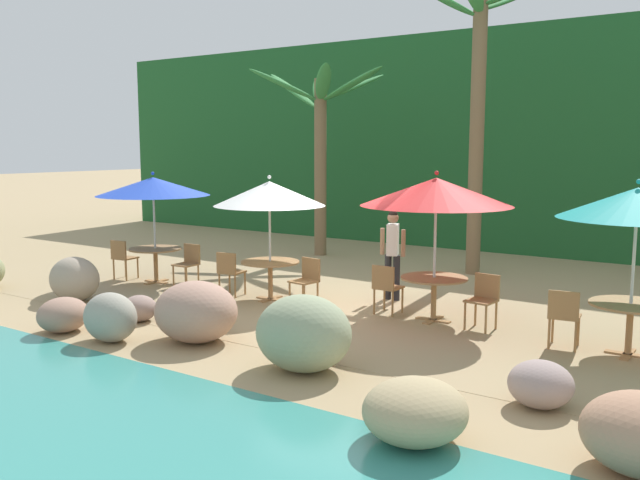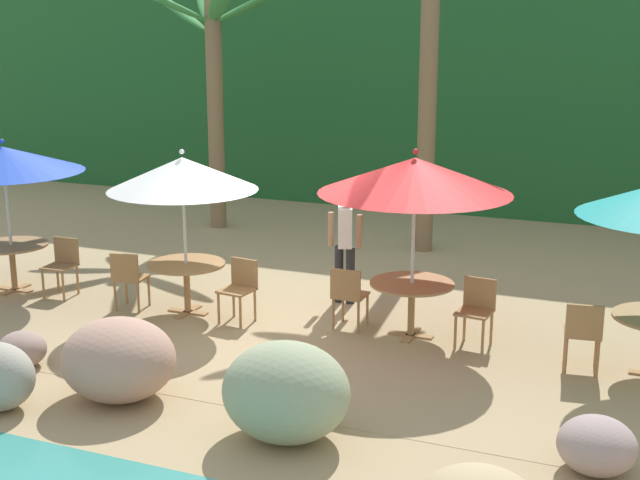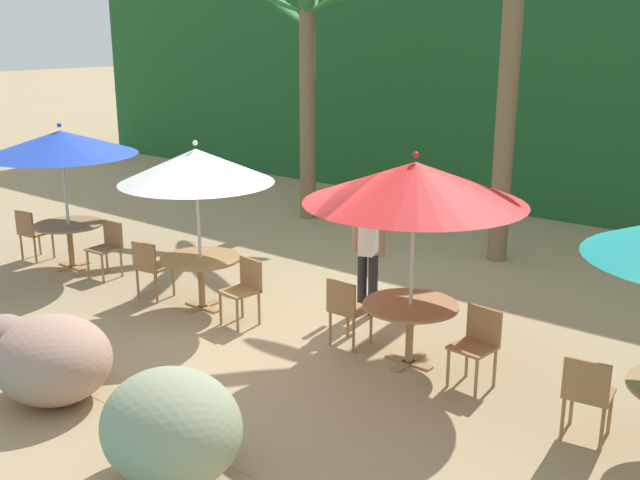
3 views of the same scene
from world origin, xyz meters
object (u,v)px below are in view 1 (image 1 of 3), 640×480
dining_table_blue (155,254)px  palm_tree_nearest (321,126)px  dining_table_white (270,268)px  umbrella_white (269,194)px  dining_table_red (434,285)px  chair_white_seaward (307,278)px  chair_blue_inland (122,256)px  umbrella_blue (153,186)px  chair_blue_seaward (189,262)px  chair_red_inland (386,286)px  umbrella_teal (637,203)px  waiter_in_white (393,248)px  chair_white_inland (229,270)px  dining_table_teal (630,312)px  palm_tree_second (477,84)px  umbrella_red (436,192)px  chair_red_seaward (484,297)px  chair_teal_inland (564,314)px

dining_table_blue → palm_tree_nearest: 5.80m
dining_table_blue → dining_table_white: size_ratio=1.00×
dining_table_blue → umbrella_white: (3.02, 0.08, 1.39)m
dining_table_red → palm_tree_nearest: 7.66m
chair_white_seaward → chair_blue_inland: bearing=-176.9°
umbrella_blue → chair_blue_seaward: (0.85, 0.13, -1.53)m
chair_red_inland → umbrella_teal: umbrella_teal is taller
chair_white_seaward → waiter_in_white: (1.05, 1.30, 0.47)m
palm_tree_nearest → chair_white_inland: bearing=-75.1°
chair_white_inland → waiter_in_white: waiter_in_white is taller
dining_table_red → waiter_in_white: bearing=142.7°
palm_tree_nearest → waiter_in_white: bearing=-41.8°
palm_tree_nearest → chair_white_seaward: bearing=-58.4°
chair_white_inland → chair_blue_seaward: bearing=169.0°
dining_table_white → dining_table_red: bearing=5.1°
dining_table_white → dining_table_red: 3.22m
dining_table_teal → palm_tree_nearest: 10.13m
dining_table_red → umbrella_teal: 3.39m
palm_tree_second → chair_blue_seaward: bearing=-133.1°
umbrella_red → chair_white_seaward: bearing=-172.7°
dining_table_teal → waiter_in_white: waiter_in_white is taller
chair_blue_inland → umbrella_red: 7.27m
umbrella_white → chair_white_seaward: bearing=-1.0°
chair_blue_inland → umbrella_white: 4.15m
umbrella_white → dining_table_white: 1.39m
chair_blue_seaward → chair_blue_inland: 1.71m
chair_red_seaward → chair_white_seaward: bearing=-174.5°
umbrella_blue → dining_table_white: 3.35m
chair_blue_seaward → umbrella_teal: umbrella_teal is taller
chair_white_inland → umbrella_red: size_ratio=0.35×
umbrella_blue → umbrella_white: umbrella_blue is taller
dining_table_white → dining_table_teal: bearing=0.7°
waiter_in_white → dining_table_teal: bearing=-15.6°
dining_table_red → waiter_in_white: (-1.30, 0.99, 0.37)m
umbrella_blue → dining_table_red: bearing=3.4°
umbrella_teal → chair_teal_inland: 1.82m
palm_tree_second → chair_red_inland: bearing=-87.3°
palm_tree_nearest → chair_blue_inland: bearing=-107.6°
dining_table_teal → umbrella_red: bearing=175.9°
dining_table_blue → palm_tree_nearest: size_ratio=0.23×
chair_white_seaward → palm_tree_nearest: (-3.06, 4.97, 2.87)m
chair_white_inland → palm_tree_second: bearing=58.7°
chair_blue_seaward → palm_tree_second: 7.34m
chair_red_seaward → chair_red_inland: 1.71m
umbrella_blue → waiter_in_white: size_ratio=1.38×
chair_blue_seaward → palm_tree_second: (4.32, 4.62, 3.72)m
chair_white_inland → chair_teal_inland: same height
chair_teal_inland → palm_tree_second: bearing=124.2°
chair_teal_inland → palm_tree_nearest: size_ratio=0.18×
umbrella_blue → chair_blue_inland: bearing=-167.4°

